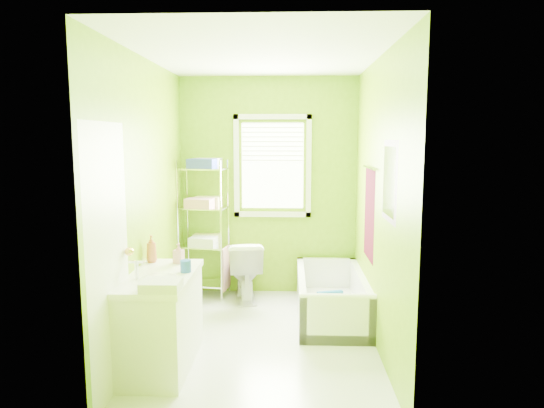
{
  "coord_description": "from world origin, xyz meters",
  "views": [
    {
      "loc": [
        0.26,
        -4.34,
        1.89
      ],
      "look_at": [
        0.09,
        0.25,
        1.26
      ],
      "focal_mm": 32.0,
      "sensor_mm": 36.0,
      "label": 1
    }
  ],
  "objects_px": {
    "vanity": "(161,317)",
    "wire_shelf_unit": "(206,213)",
    "toilet": "(245,270)",
    "bathtub": "(331,303)"
  },
  "relations": [
    {
      "from": "toilet",
      "to": "wire_shelf_unit",
      "type": "height_order",
      "value": "wire_shelf_unit"
    },
    {
      "from": "toilet",
      "to": "wire_shelf_unit",
      "type": "relative_size",
      "value": 0.43
    },
    {
      "from": "vanity",
      "to": "wire_shelf_unit",
      "type": "height_order",
      "value": "wire_shelf_unit"
    },
    {
      "from": "toilet",
      "to": "vanity",
      "type": "xyz_separation_m",
      "value": [
        -0.53,
        -1.7,
        0.06
      ]
    },
    {
      "from": "toilet",
      "to": "bathtub",
      "type": "bearing_deg",
      "value": 141.0
    },
    {
      "from": "vanity",
      "to": "toilet",
      "type": "bearing_deg",
      "value": 72.52
    },
    {
      "from": "toilet",
      "to": "vanity",
      "type": "bearing_deg",
      "value": 63.61
    },
    {
      "from": "wire_shelf_unit",
      "to": "vanity",
      "type": "bearing_deg",
      "value": -92.01
    },
    {
      "from": "toilet",
      "to": "vanity",
      "type": "height_order",
      "value": "vanity"
    },
    {
      "from": "vanity",
      "to": "wire_shelf_unit",
      "type": "relative_size",
      "value": 0.63
    }
  ]
}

